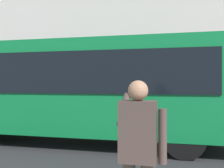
# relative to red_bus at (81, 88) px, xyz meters

# --- Properties ---
(ground_plane) EXTENTS (60.00, 60.00, 0.00)m
(ground_plane) POSITION_rel_red_bus_xyz_m (-2.83, -0.13, -1.68)
(ground_plane) COLOR #2B2B2D
(building_facade_far) EXTENTS (28.00, 1.55, 12.00)m
(building_facade_far) POSITION_rel_red_bus_xyz_m (-2.84, -6.92, 4.30)
(building_facade_far) COLOR beige
(building_facade_far) RESTS_ON ground_plane
(red_bus) EXTENTS (9.05, 2.54, 3.08)m
(red_bus) POSITION_rel_red_bus_xyz_m (0.00, 0.00, 0.00)
(red_bus) COLOR #0F7238
(red_bus) RESTS_ON ground_plane
(pedestrian_photographer) EXTENTS (0.53, 0.52, 1.70)m
(pedestrian_photographer) POSITION_rel_red_bus_xyz_m (-2.37, 4.65, -0.54)
(pedestrian_photographer) COLOR #4C4238
(pedestrian_photographer) RESTS_ON sidewalk_curb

